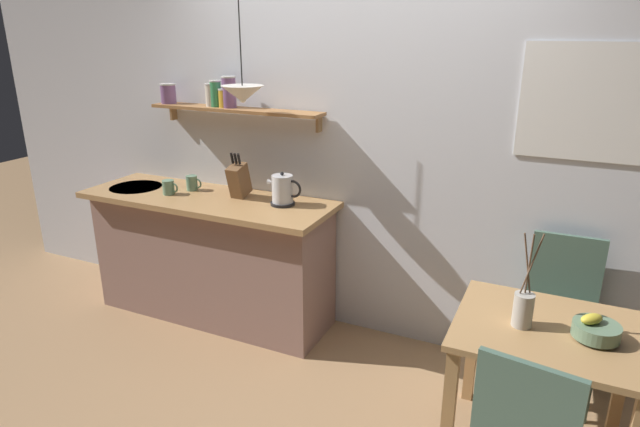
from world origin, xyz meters
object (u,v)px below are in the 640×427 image
object	(u,v)px
coffee_mug_by_sink	(169,187)
coffee_mug_spare	(192,183)
twig_vase	(523,308)
dining_table	(546,351)
dining_chair_far	(560,310)
electric_kettle	(283,190)
knife_block	(239,180)
fruit_bowl	(596,330)
pendant_lamp	(243,94)

from	to	relation	value
coffee_mug_by_sink	coffee_mug_spare	bearing A→B (deg)	60.24
twig_vase	coffee_mug_by_sink	size ratio (longest dim) A/B	3.70
dining_table	coffee_mug_by_sink	xyz separation A→B (m)	(-2.55, 0.42, 0.38)
dining_chair_far	coffee_mug_spare	distance (m)	2.56
dining_table	dining_chair_far	bearing A→B (deg)	85.33
electric_kettle	dining_chair_far	bearing A→B (deg)	1.80
twig_vase	electric_kettle	distance (m)	1.70
dining_chair_far	coffee_mug_by_sink	size ratio (longest dim) A/B	7.53
knife_block	coffee_mug_spare	distance (m)	0.41
fruit_bowl	electric_kettle	size ratio (longest dim) A/B	0.82
fruit_bowl	coffee_mug_spare	world-z (taller)	coffee_mug_spare
dining_table	fruit_bowl	world-z (taller)	fruit_bowl
dining_chair_far	coffee_mug_by_sink	distance (m)	2.65
fruit_bowl	pendant_lamp	xyz separation A→B (m)	(-2.11, 0.47, 0.88)
pendant_lamp	coffee_mug_spare	bearing A→B (deg)	167.34
dining_chair_far	twig_vase	xyz separation A→B (m)	(-0.17, -0.64, 0.29)
coffee_mug_spare	coffee_mug_by_sink	bearing A→B (deg)	-119.76
coffee_mug_by_sink	coffee_mug_spare	distance (m)	0.18
dining_chair_far	pendant_lamp	xyz separation A→B (m)	(-1.97, -0.15, 1.13)
dining_table	coffee_mug_by_sink	bearing A→B (deg)	170.67
knife_block	coffee_mug_spare	bearing A→B (deg)	178.91
dining_chair_far	fruit_bowl	size ratio (longest dim) A/B	4.63
dining_chair_far	pendant_lamp	bearing A→B (deg)	-175.51
fruit_bowl	knife_block	size ratio (longest dim) A/B	0.64
electric_kettle	knife_block	distance (m)	0.35
electric_kettle	coffee_mug_by_sink	size ratio (longest dim) A/B	1.97
knife_block	pendant_lamp	size ratio (longest dim) A/B	0.50
dining_chair_far	coffee_mug_spare	bearing A→B (deg)	-179.27
twig_vase	knife_block	xyz separation A→B (m)	(-1.94, 0.60, 0.24)
knife_block	coffee_mug_spare	xyz separation A→B (m)	(-0.41, 0.01, -0.07)
pendant_lamp	dining_table	bearing A→B (deg)	-13.17
coffee_mug_spare	pendant_lamp	xyz separation A→B (m)	(0.55, -0.12, 0.67)
fruit_bowl	twig_vase	distance (m)	0.31
dining_chair_far	pendant_lamp	size ratio (longest dim) A/B	1.46
dining_table	twig_vase	world-z (taller)	twig_vase
dining_chair_far	coffee_mug_spare	xyz separation A→B (m)	(-2.52, -0.03, 0.46)
dining_table	dining_chair_far	distance (m)	0.61
dining_chair_far	pendant_lamp	world-z (taller)	pendant_lamp
knife_block	electric_kettle	bearing A→B (deg)	-2.46
knife_block	coffee_mug_by_sink	bearing A→B (deg)	-163.70
electric_kettle	coffee_mug_spare	distance (m)	0.76
twig_vase	knife_block	size ratio (longest dim) A/B	1.44
knife_block	coffee_mug_by_sink	world-z (taller)	knife_block
fruit_bowl	coffee_mug_spare	xyz separation A→B (m)	(-2.65, 0.59, 0.21)
knife_block	pendant_lamp	distance (m)	0.63
fruit_bowl	electric_kettle	world-z (taller)	electric_kettle
knife_block	twig_vase	bearing A→B (deg)	-17.19
twig_vase	electric_kettle	size ratio (longest dim) A/B	1.87
electric_kettle	coffee_mug_spare	size ratio (longest dim) A/B	1.98
electric_kettle	pendant_lamp	size ratio (longest dim) A/B	0.38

